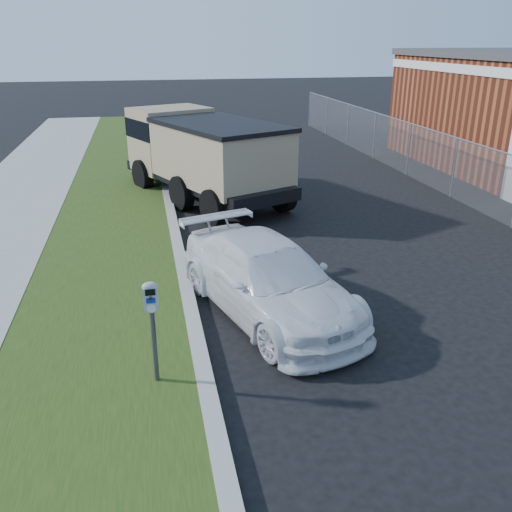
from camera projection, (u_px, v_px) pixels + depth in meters
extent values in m
plane|color=black|center=(348.00, 325.00, 9.27)|extent=(120.00, 120.00, 0.00)
cube|color=gray|center=(186.00, 286.00, 10.57)|extent=(0.25, 50.00, 0.15)
cube|color=#213D10|center=(101.00, 294.00, 10.27)|extent=(3.00, 50.00, 0.13)
plane|color=slate|center=(454.00, 168.00, 16.42)|extent=(0.00, 30.00, 30.00)
cylinder|color=gray|center=(458.00, 138.00, 16.08)|extent=(0.04, 30.00, 0.04)
cylinder|color=gray|center=(454.00, 168.00, 16.42)|extent=(0.06, 0.06, 1.80)
cylinder|color=gray|center=(409.00, 150.00, 19.15)|extent=(0.06, 0.06, 1.80)
cylinder|color=gray|center=(375.00, 136.00, 21.87)|extent=(0.06, 0.06, 1.80)
cylinder|color=gray|center=(348.00, 125.00, 24.59)|extent=(0.06, 0.06, 1.80)
cylinder|color=gray|center=(327.00, 116.00, 27.32)|extent=(0.06, 0.06, 1.80)
cylinder|color=gray|center=(310.00, 109.00, 30.04)|extent=(0.06, 0.06, 1.80)
cube|color=silver|center=(493.00, 72.00, 16.60)|extent=(0.06, 14.00, 0.30)
cylinder|color=#3F4247|center=(154.00, 345.00, 7.37)|extent=(0.07, 0.07, 1.08)
cube|color=gray|center=(151.00, 298.00, 7.10)|extent=(0.20, 0.13, 0.32)
ellipsoid|color=gray|center=(150.00, 286.00, 7.04)|extent=(0.21, 0.13, 0.12)
cube|color=black|center=(150.00, 292.00, 6.99)|extent=(0.13, 0.01, 0.09)
cube|color=navy|center=(151.00, 301.00, 7.04)|extent=(0.12, 0.01, 0.08)
cylinder|color=silver|center=(151.00, 309.00, 7.09)|extent=(0.12, 0.01, 0.12)
cube|color=#3F4247|center=(151.00, 298.00, 7.03)|extent=(0.04, 0.01, 0.05)
imported|color=white|center=(267.00, 277.00, 9.55)|extent=(3.08, 4.81, 1.30)
cube|color=black|center=(207.00, 177.00, 16.23)|extent=(4.48, 6.62, 0.34)
cube|color=#8B7859|center=(171.00, 139.00, 17.64)|extent=(2.82, 2.54, 1.96)
cube|color=black|center=(170.00, 126.00, 17.49)|extent=(2.85, 2.57, 0.59)
cube|color=#8B7859|center=(220.00, 154.00, 15.33)|extent=(3.80, 4.72, 1.57)
cube|color=black|center=(219.00, 125.00, 15.02)|extent=(3.93, 4.85, 0.12)
cube|color=black|center=(160.00, 161.00, 18.67)|extent=(2.22, 1.07, 0.29)
cylinder|color=black|center=(143.00, 175.00, 17.34)|extent=(0.68, 1.03, 0.98)
cylinder|color=black|center=(204.00, 166.00, 18.55)|extent=(0.68, 1.03, 0.98)
cylinder|color=black|center=(182.00, 193.00, 15.34)|extent=(0.68, 1.03, 0.98)
cylinder|color=black|center=(247.00, 182.00, 16.54)|extent=(0.68, 1.03, 0.98)
cylinder|color=black|center=(214.00, 208.00, 14.00)|extent=(0.68, 1.03, 0.98)
cylinder|color=black|center=(283.00, 194.00, 15.20)|extent=(0.68, 1.03, 0.98)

